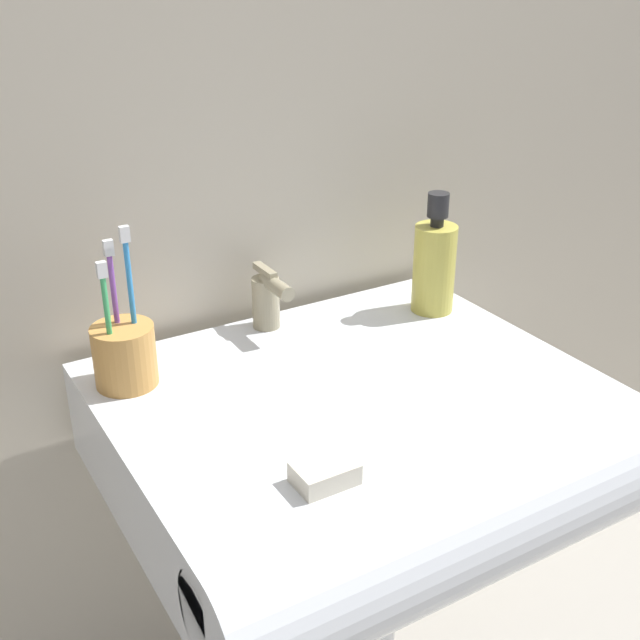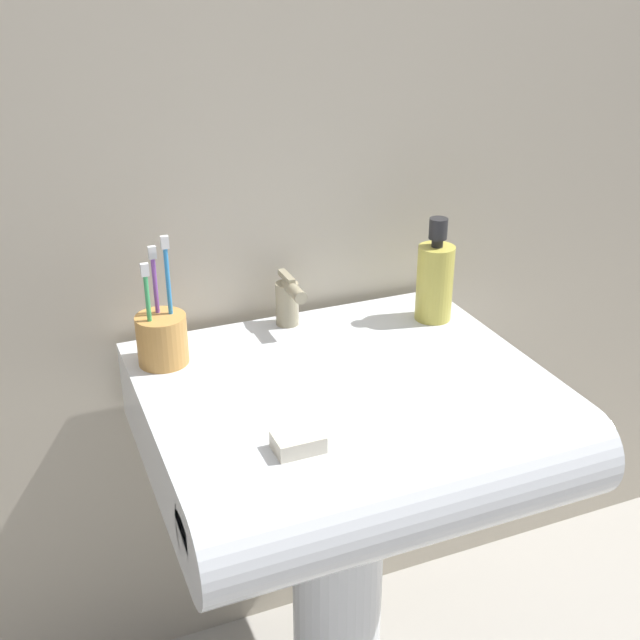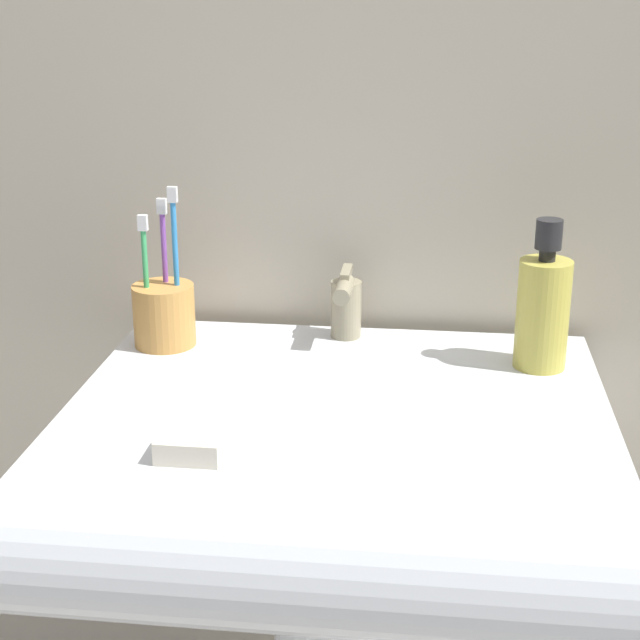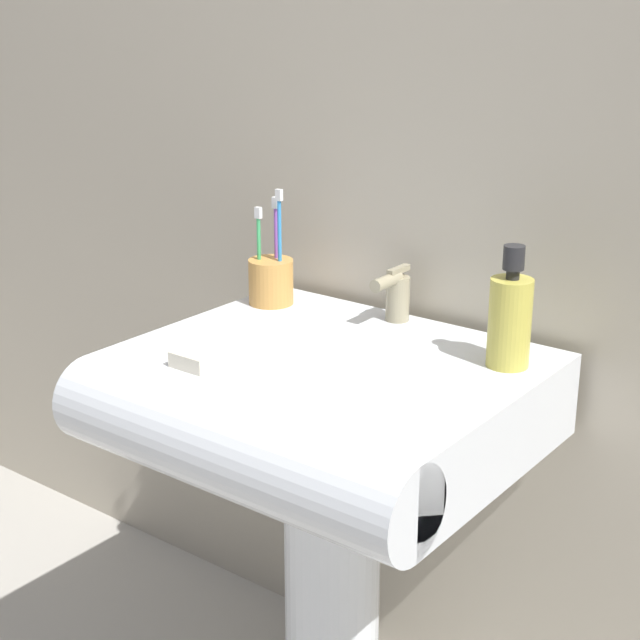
# 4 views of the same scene
# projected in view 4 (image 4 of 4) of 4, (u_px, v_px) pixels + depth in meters

# --- Properties ---
(wall_back) EXTENTS (5.00, 0.05, 2.40)m
(wall_back) POSITION_uv_depth(u_px,v_px,m) (439.00, 27.00, 1.58)
(wall_back) COLOR #B7AD99
(wall_back) RESTS_ON ground
(sink_pedestal) EXTENTS (0.16, 0.16, 0.58)m
(sink_pedestal) POSITION_uv_depth(u_px,v_px,m) (332.00, 589.00, 1.66)
(sink_pedestal) COLOR white
(sink_pedestal) RESTS_ON ground
(sink_basin) EXTENTS (0.61, 0.54, 0.14)m
(sink_basin) POSITION_uv_depth(u_px,v_px,m) (313.00, 406.00, 1.51)
(sink_basin) COLOR white
(sink_basin) RESTS_ON sink_pedestal
(faucet) EXTENTS (0.04, 0.10, 0.09)m
(faucet) POSITION_uv_depth(u_px,v_px,m) (396.00, 294.00, 1.66)
(faucet) COLOR tan
(faucet) RESTS_ON sink_basin
(toothbrush_cup) EXTENTS (0.08, 0.08, 0.21)m
(toothbrush_cup) POSITION_uv_depth(u_px,v_px,m) (271.00, 280.00, 1.76)
(toothbrush_cup) COLOR #D19347
(toothbrush_cup) RESTS_ON sink_basin
(soap_bottle) EXTENTS (0.06, 0.06, 0.19)m
(soap_bottle) POSITION_uv_depth(u_px,v_px,m) (510.00, 319.00, 1.46)
(soap_bottle) COLOR gold
(soap_bottle) RESTS_ON sink_basin
(bar_soap) EXTENTS (0.07, 0.05, 0.02)m
(bar_soap) POSITION_uv_depth(u_px,v_px,m) (195.00, 360.00, 1.47)
(bar_soap) COLOR silver
(bar_soap) RESTS_ON sink_basin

